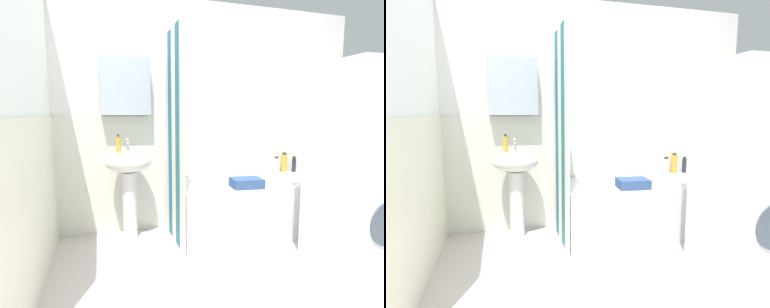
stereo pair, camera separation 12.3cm
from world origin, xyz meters
TOP-DOWN VIEW (x-y plane):
  - ground_plane at (0.00, 0.00)m, footprint 4.80×5.60m
  - wall_back_tiled at (-0.05, 1.26)m, footprint 3.60×0.18m
  - wall_left_tiled at (-1.57, 0.34)m, footprint 0.07×1.81m
  - sink at (-0.85, 1.03)m, footprint 0.44×0.34m
  - faucet at (-0.85, 1.11)m, footprint 0.03×0.12m
  - soap_dispenser at (-0.94, 1.03)m, footprint 0.05×0.05m
  - bathtub at (0.38, 0.85)m, footprint 1.62×0.74m
  - shower_curtain at (-0.44, 0.85)m, footprint 0.01×0.74m
  - shampoo_bottle at (1.10, 1.15)m, footprint 0.05×0.05m
  - lotion_bottle at (0.97, 1.16)m, footprint 0.06×0.06m
  - conditioner_bottle at (0.86, 1.16)m, footprint 0.06×0.06m
  - towel_folded at (0.20, 0.61)m, footprint 0.31×0.24m
  - washer_dryer_stack at (0.85, -0.03)m, footprint 0.61×0.61m

SIDE VIEW (x-z plane):
  - ground_plane at x=0.00m, z-range -0.04..0.00m
  - bathtub at x=0.38m, z-range 0.00..0.54m
  - towel_folded at x=0.20m, z-range 0.54..0.62m
  - shampoo_bottle at x=1.10m, z-range 0.53..0.72m
  - conditioner_bottle at x=0.86m, z-range 0.53..0.72m
  - sink at x=-0.85m, z-range 0.20..1.06m
  - lotion_bottle at x=0.97m, z-range 0.53..0.76m
  - washer_dryer_stack at x=0.85m, z-range 0.00..1.61m
  - faucet at x=-0.85m, z-range 0.86..0.98m
  - soap_dispenser at x=-0.94m, z-range 0.85..1.02m
  - shower_curtain at x=-0.44m, z-range 0.00..2.00m
  - wall_left_tiled at x=-1.57m, z-range -0.08..2.32m
  - wall_back_tiled at x=-0.05m, z-range -0.06..2.34m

